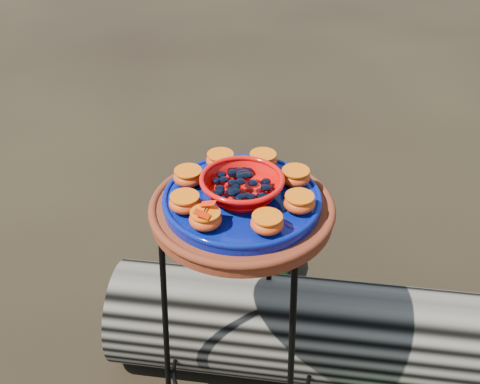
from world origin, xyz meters
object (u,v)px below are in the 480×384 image
at_px(terracotta_saucer, 242,211).
at_px(cobalt_plate, 242,201).
at_px(plant_stand, 242,319).
at_px(driftwood_log, 397,340).
at_px(red_bowl, 242,187).

relative_size(terracotta_saucer, cobalt_plate, 1.17).
distance_m(plant_stand, terracotta_saucer, 0.37).
height_order(terracotta_saucer, driftwood_log, terracotta_saucer).
height_order(red_bowl, driftwood_log, red_bowl).
xyz_separation_m(plant_stand, cobalt_plate, (0.00, 0.00, 0.40)).
xyz_separation_m(plant_stand, terracotta_saucer, (0.00, 0.00, 0.37)).
distance_m(terracotta_saucer, red_bowl, 0.07).
bearing_deg(red_bowl, cobalt_plate, 0.00).
relative_size(cobalt_plate, driftwood_log, 0.21).
distance_m(plant_stand, red_bowl, 0.44).
bearing_deg(terracotta_saucer, plant_stand, 0.00).
bearing_deg(terracotta_saucer, cobalt_plate, 0.00).
distance_m(plant_stand, cobalt_plate, 0.40).
relative_size(terracotta_saucer, driftwood_log, 0.25).
distance_m(terracotta_saucer, driftwood_log, 0.73).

